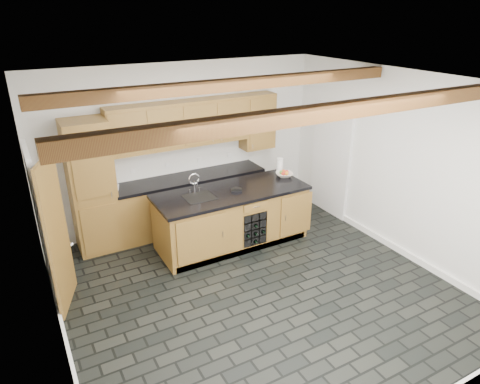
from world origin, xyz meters
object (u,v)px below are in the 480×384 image
object	(u,v)px
paper_towel	(280,165)
kitchen_scale	(236,189)
fruit_bowl	(284,175)
island	(232,217)

from	to	relation	value
paper_towel	kitchen_scale	bearing A→B (deg)	-161.01
kitchen_scale	fruit_bowl	size ratio (longest dim) A/B	0.67
kitchen_scale	island	bearing A→B (deg)	168.40
island	fruit_bowl	xyz separation A→B (m)	(1.07, 0.12, 0.50)
kitchen_scale	fruit_bowl	bearing A→B (deg)	29.68
fruit_bowl	paper_towel	size ratio (longest dim) A/B	1.11
island	fruit_bowl	size ratio (longest dim) A/B	8.61
island	kitchen_scale	xyz separation A→B (m)	(0.06, -0.04, 0.49)
fruit_bowl	paper_towel	distance (m)	0.23
island	fruit_bowl	distance (m)	1.19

